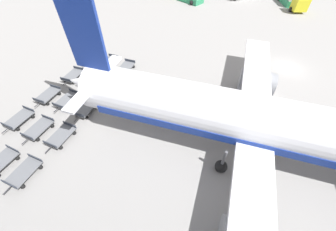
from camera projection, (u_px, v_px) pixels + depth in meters
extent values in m
plane|color=gray|center=(287.00, 68.00, 27.62)|extent=(500.00, 500.00, 0.00)
cylinder|color=white|center=(276.00, 124.00, 15.91)|extent=(5.30, 32.46, 4.11)
cone|color=white|center=(92.00, 85.00, 19.19)|extent=(4.09, 5.08, 3.91)
cube|color=navy|center=(80.00, 24.00, 14.83)|extent=(0.39, 3.09, 7.36)
cube|color=white|center=(96.00, 81.00, 18.63)|extent=(8.45, 1.40, 0.24)
cube|color=white|center=(255.00, 128.00, 16.85)|extent=(30.15, 3.83, 0.44)
cylinder|color=gray|center=(256.00, 82.00, 23.26)|extent=(2.79, 3.87, 2.65)
cube|color=navy|center=(272.00, 130.00, 16.44)|extent=(5.27, 29.23, 0.74)
cylinder|color=#56565B|center=(224.00, 159.00, 16.21)|extent=(0.24, 0.24, 2.19)
sphere|color=black|center=(221.00, 166.00, 17.01)|extent=(1.05, 1.05, 1.05)
cylinder|color=#56565B|center=(231.00, 109.00, 20.05)|extent=(0.24, 0.24, 2.19)
sphere|color=black|center=(229.00, 116.00, 20.85)|extent=(1.05, 1.05, 1.05)
sphere|color=black|center=(199.00, 0.00, 44.14)|extent=(0.90, 0.90, 0.90)
sphere|color=black|center=(192.00, 3.00, 42.92)|extent=(0.90, 0.90, 0.90)
cube|color=yellow|center=(300.00, 4.00, 39.44)|extent=(2.78, 2.95, 2.16)
cube|color=#2D8C5B|center=(288.00, 0.00, 43.55)|extent=(6.12, 3.82, 1.15)
sphere|color=black|center=(291.00, 9.00, 40.41)|extent=(0.90, 0.90, 0.90)
sphere|color=black|center=(303.00, 9.00, 40.40)|extent=(0.90, 0.90, 0.90)
cube|color=slate|center=(91.00, 58.00, 28.18)|extent=(2.82, 1.94, 0.10)
cube|color=#2D333D|center=(85.00, 62.00, 27.24)|extent=(0.33, 1.51, 0.32)
cube|color=#2D333D|center=(97.00, 52.00, 28.80)|extent=(0.33, 1.51, 0.32)
cube|color=#333338|center=(84.00, 65.00, 27.25)|extent=(0.70, 0.18, 0.06)
sphere|color=black|center=(84.00, 63.00, 28.07)|extent=(0.36, 0.36, 0.36)
sphere|color=black|center=(92.00, 65.00, 27.70)|extent=(0.36, 0.36, 0.36)
sphere|color=black|center=(93.00, 56.00, 29.20)|extent=(0.36, 0.36, 0.36)
sphere|color=black|center=(100.00, 58.00, 28.83)|extent=(0.36, 0.36, 0.36)
cube|color=slate|center=(73.00, 75.00, 25.57)|extent=(2.71, 1.71, 0.10)
cube|color=#2D333D|center=(66.00, 79.00, 24.61)|extent=(0.20, 1.52, 0.32)
cube|color=#2D333D|center=(79.00, 68.00, 26.22)|extent=(0.20, 1.52, 0.32)
cube|color=#333338|center=(64.00, 84.00, 24.60)|extent=(0.70, 0.11, 0.06)
sphere|color=black|center=(65.00, 81.00, 25.41)|extent=(0.36, 0.36, 0.36)
sphere|color=black|center=(74.00, 83.00, 25.11)|extent=(0.36, 0.36, 0.36)
sphere|color=black|center=(74.00, 72.00, 26.57)|extent=(0.36, 0.36, 0.36)
sphere|color=black|center=(83.00, 74.00, 26.28)|extent=(0.36, 0.36, 0.36)
cube|color=slate|center=(48.00, 95.00, 23.06)|extent=(2.76, 1.81, 0.10)
cube|color=#2D333D|center=(38.00, 100.00, 22.11)|extent=(0.25, 1.52, 0.32)
cube|color=#2D333D|center=(55.00, 87.00, 23.70)|extent=(0.25, 1.52, 0.32)
cube|color=#333338|center=(37.00, 105.00, 22.10)|extent=(0.70, 0.14, 0.06)
sphere|color=black|center=(39.00, 101.00, 22.92)|extent=(0.36, 0.36, 0.36)
sphere|color=black|center=(48.00, 104.00, 22.59)|extent=(0.36, 0.36, 0.36)
sphere|color=black|center=(51.00, 91.00, 24.07)|extent=(0.36, 0.36, 0.36)
sphere|color=black|center=(59.00, 94.00, 23.74)|extent=(0.36, 0.36, 0.36)
cube|color=slate|center=(19.00, 118.00, 20.62)|extent=(2.80, 1.89, 0.10)
cube|color=#2D333D|center=(7.00, 126.00, 19.68)|extent=(0.30, 1.51, 0.32)
cube|color=#2D333D|center=(28.00, 109.00, 21.26)|extent=(0.30, 1.51, 0.32)
cube|color=#333338|center=(5.00, 131.00, 19.68)|extent=(0.70, 0.16, 0.06)
sphere|color=black|center=(9.00, 125.00, 20.50)|extent=(0.36, 0.36, 0.36)
sphere|color=black|center=(18.00, 129.00, 20.15)|extent=(0.36, 0.36, 0.36)
sphere|color=black|center=(24.00, 113.00, 21.64)|extent=(0.36, 0.36, 0.36)
sphere|color=black|center=(33.00, 117.00, 21.29)|extent=(0.36, 0.36, 0.36)
cube|color=slate|center=(109.00, 62.00, 27.60)|extent=(2.72, 1.74, 0.10)
cube|color=#2D333D|center=(104.00, 65.00, 26.64)|extent=(0.21, 1.52, 0.32)
cube|color=#2D333D|center=(114.00, 56.00, 28.25)|extent=(0.21, 1.52, 0.32)
cube|color=#333338|center=(102.00, 69.00, 26.63)|extent=(0.70, 0.12, 0.06)
sphere|color=black|center=(102.00, 67.00, 27.44)|extent=(0.36, 0.36, 0.36)
sphere|color=black|center=(110.00, 69.00, 27.14)|extent=(0.36, 0.36, 0.36)
sphere|color=black|center=(109.00, 60.00, 28.60)|extent=(0.36, 0.36, 0.36)
sphere|color=black|center=(117.00, 61.00, 28.30)|extent=(0.36, 0.36, 0.36)
cube|color=slate|center=(89.00, 79.00, 24.98)|extent=(2.78, 1.84, 0.10)
cube|color=#2D333D|center=(82.00, 84.00, 24.03)|extent=(0.28, 1.52, 0.32)
cube|color=#2D333D|center=(95.00, 72.00, 25.61)|extent=(0.28, 1.52, 0.32)
cube|color=#333338|center=(81.00, 88.00, 24.03)|extent=(0.70, 0.15, 0.06)
sphere|color=black|center=(81.00, 85.00, 24.84)|extent=(0.36, 0.36, 0.36)
sphere|color=black|center=(90.00, 87.00, 24.51)|extent=(0.36, 0.36, 0.36)
sphere|color=black|center=(90.00, 76.00, 25.99)|extent=(0.36, 0.36, 0.36)
sphere|color=black|center=(99.00, 79.00, 25.65)|extent=(0.36, 0.36, 0.36)
cube|color=slate|center=(67.00, 100.00, 22.51)|extent=(2.81, 1.90, 0.10)
cube|color=#2D333D|center=(58.00, 106.00, 21.58)|extent=(0.31, 1.51, 0.32)
cube|color=#2D333D|center=(74.00, 91.00, 23.14)|extent=(0.31, 1.51, 0.32)
cube|color=#333338|center=(56.00, 110.00, 21.58)|extent=(0.70, 0.17, 0.06)
sphere|color=black|center=(58.00, 106.00, 22.40)|extent=(0.36, 0.36, 0.36)
sphere|color=black|center=(67.00, 109.00, 22.04)|extent=(0.36, 0.36, 0.36)
sphere|color=black|center=(70.00, 95.00, 23.53)|extent=(0.36, 0.36, 0.36)
sphere|color=black|center=(78.00, 99.00, 23.17)|extent=(0.36, 0.36, 0.36)
cube|color=slate|center=(39.00, 128.00, 19.77)|extent=(2.80, 1.88, 0.10)
cube|color=#2D333D|center=(27.00, 136.00, 18.83)|extent=(0.30, 1.52, 0.32)
cube|color=#2D333D|center=(48.00, 118.00, 20.41)|extent=(0.30, 1.52, 0.32)
cube|color=#333338|center=(25.00, 142.00, 18.83)|extent=(0.70, 0.16, 0.06)
sphere|color=black|center=(28.00, 135.00, 19.65)|extent=(0.36, 0.36, 0.36)
sphere|color=black|center=(38.00, 139.00, 19.30)|extent=(0.36, 0.36, 0.36)
sphere|color=black|center=(43.00, 122.00, 20.79)|extent=(0.36, 0.36, 0.36)
sphere|color=black|center=(52.00, 126.00, 20.44)|extent=(0.36, 0.36, 0.36)
cube|color=slate|center=(0.00, 162.00, 17.29)|extent=(2.82, 1.93, 0.10)
cube|color=#2D333D|center=(12.00, 149.00, 17.92)|extent=(0.33, 1.51, 0.32)
sphere|color=black|center=(7.00, 153.00, 18.31)|extent=(0.36, 0.36, 0.36)
sphere|color=black|center=(17.00, 158.00, 17.94)|extent=(0.36, 0.36, 0.36)
cube|color=slate|center=(126.00, 67.00, 26.75)|extent=(2.71, 1.72, 0.10)
cube|color=#2D333D|center=(121.00, 71.00, 25.79)|extent=(0.20, 1.52, 0.32)
cube|color=#2D333D|center=(130.00, 61.00, 27.40)|extent=(0.20, 1.52, 0.32)
cube|color=#333338|center=(120.00, 75.00, 25.78)|extent=(0.70, 0.11, 0.06)
sphere|color=black|center=(118.00, 72.00, 26.58)|extent=(0.36, 0.36, 0.36)
sphere|color=black|center=(127.00, 74.00, 26.29)|extent=(0.36, 0.36, 0.36)
sphere|color=black|center=(125.00, 65.00, 27.75)|extent=(0.36, 0.36, 0.36)
sphere|color=black|center=(134.00, 67.00, 27.46)|extent=(0.36, 0.36, 0.36)
cube|color=slate|center=(108.00, 84.00, 24.30)|extent=(2.80, 1.88, 0.10)
cube|color=#2D333D|center=(101.00, 89.00, 23.36)|extent=(0.30, 1.52, 0.32)
cube|color=#2D333D|center=(114.00, 77.00, 24.94)|extent=(0.30, 1.52, 0.32)
cube|color=#333338|center=(100.00, 94.00, 23.36)|extent=(0.70, 0.16, 0.06)
sphere|color=black|center=(100.00, 90.00, 24.18)|extent=(0.36, 0.36, 0.36)
sphere|color=black|center=(109.00, 93.00, 23.83)|extent=(0.36, 0.36, 0.36)
sphere|color=black|center=(109.00, 81.00, 25.32)|extent=(0.36, 0.36, 0.36)
sphere|color=black|center=(118.00, 84.00, 24.97)|extent=(0.36, 0.36, 0.36)
cube|color=slate|center=(86.00, 108.00, 21.66)|extent=(2.72, 1.72, 0.10)
cube|color=#2D333D|center=(78.00, 114.00, 20.70)|extent=(0.20, 1.52, 0.32)
cube|color=#2D333D|center=(92.00, 99.00, 22.31)|extent=(0.20, 1.52, 0.32)
cube|color=#333338|center=(76.00, 119.00, 20.69)|extent=(0.70, 0.12, 0.06)
sphere|color=black|center=(76.00, 114.00, 21.50)|extent=(0.36, 0.36, 0.36)
sphere|color=black|center=(87.00, 118.00, 21.20)|extent=(0.36, 0.36, 0.36)
sphere|color=black|center=(87.00, 103.00, 22.66)|extent=(0.36, 0.36, 0.36)
sphere|color=black|center=(97.00, 106.00, 22.36)|extent=(0.36, 0.36, 0.36)
cube|color=slate|center=(61.00, 135.00, 19.16)|extent=(2.79, 1.86, 0.10)
cube|color=#2D333D|center=(50.00, 144.00, 18.22)|extent=(0.29, 1.52, 0.32)
cube|color=#2D333D|center=(70.00, 124.00, 19.80)|extent=(0.29, 1.52, 0.32)
cube|color=#333338|center=(48.00, 150.00, 18.22)|extent=(0.70, 0.16, 0.06)
sphere|color=black|center=(50.00, 143.00, 19.04)|extent=(0.36, 0.36, 0.36)
sphere|color=black|center=(61.00, 147.00, 18.69)|extent=(0.36, 0.36, 0.36)
sphere|color=black|center=(64.00, 129.00, 20.18)|extent=(0.36, 0.36, 0.36)
sphere|color=black|center=(74.00, 133.00, 19.83)|extent=(0.36, 0.36, 0.36)
cube|color=slate|center=(24.00, 172.00, 16.67)|extent=(2.78, 1.84, 0.10)
cube|color=#2D333D|center=(9.00, 184.00, 15.72)|extent=(0.27, 1.52, 0.32)
cube|color=#2D333D|center=(35.00, 158.00, 17.30)|extent=(0.27, 1.52, 0.32)
cube|color=#333338|center=(7.00, 191.00, 15.72)|extent=(0.70, 0.15, 0.06)
sphere|color=black|center=(11.00, 181.00, 16.53)|extent=(0.36, 0.36, 0.36)
sphere|color=black|center=(23.00, 187.00, 16.20)|extent=(0.36, 0.36, 0.36)
sphere|color=black|center=(29.00, 162.00, 17.68)|extent=(0.36, 0.36, 0.36)
sphere|color=black|center=(41.00, 167.00, 17.34)|extent=(0.36, 0.36, 0.36)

